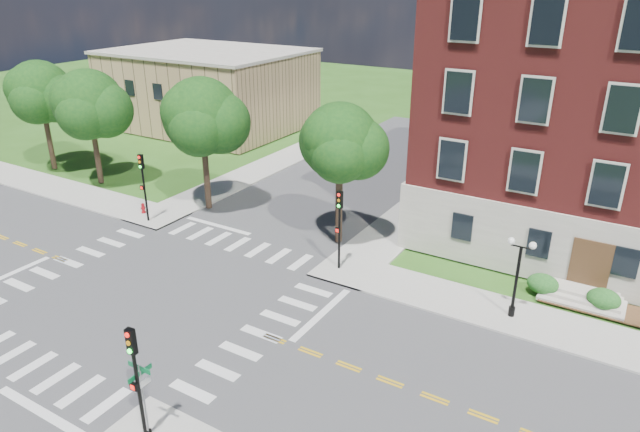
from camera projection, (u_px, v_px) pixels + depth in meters
The scene contains 18 objects.
ground at pixel (154, 294), 30.90m from camera, with size 160.00×160.00×0.00m, color #2B5517.
road_ew at pixel (154, 294), 30.90m from camera, with size 90.00×12.00×0.01m, color #3D3D3F.
road_ns at pixel (154, 294), 30.90m from camera, with size 12.00×90.00×0.01m, color #3D3D3F.
sidewalk_ne at pixel (513, 250), 35.70m from camera, with size 34.00×34.00×0.12m.
sidewalk_nw at pixel (159, 170), 50.29m from camera, with size 34.00×34.00×0.12m.
crosswalk_east at pixel (261, 334), 27.49m from camera, with size 2.20×10.20×0.02m, color silver, non-canonical shape.
stop_bar_east at pixel (322, 314), 29.09m from camera, with size 0.40×5.50×0.00m, color silver.
secondary_building at pixel (209, 88), 63.30m from camera, with size 20.40×15.40×8.30m.
tree_a at pixel (40, 92), 47.85m from camera, with size 5.26×5.26×9.37m.
tree_b at pixel (89, 104), 44.54m from camera, with size 5.47×5.47×9.23m.
tree_c at pixel (202, 117), 39.38m from camera, with size 5.42×5.42×9.53m.
tree_d at pixel (340, 142), 34.20m from camera, with size 4.73×4.73×9.00m.
traffic_signal_se at pixel (135, 371), 19.99m from camera, with size 0.33×0.37×4.80m.
traffic_signal_ne at pixel (339, 220), 32.20m from camera, with size 0.35×0.40×4.80m.
traffic_signal_nw at pixel (143, 179), 38.63m from camera, with size 0.35×0.39×4.80m.
twin_lamp_west at pixel (517, 274), 27.83m from camera, with size 1.36×0.36×4.23m.
street_sign_pole at pixel (142, 386), 20.56m from camera, with size 1.10×1.10×3.10m.
fire_hydrant at pixel (143, 208), 40.96m from camera, with size 0.35×0.35×0.75m.
Camera 1 is at (21.52, -18.27, 16.03)m, focal length 32.00 mm.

